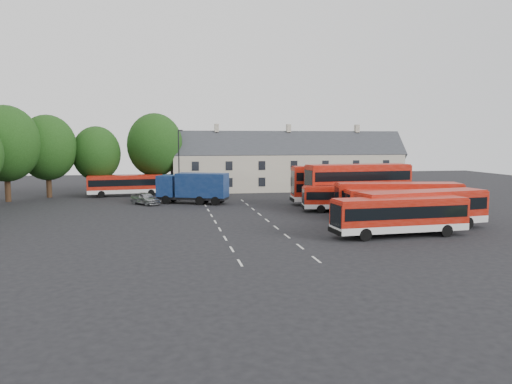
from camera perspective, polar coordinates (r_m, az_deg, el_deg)
The scene contains 15 objects.
ground at distance 45.31m, azimuth -4.43°, elevation -3.83°, with size 140.00×140.00×0.00m, color black.
lane_markings at distance 47.58m, azimuth -1.67°, elevation -3.34°, with size 5.15×33.80×0.01m.
treeline at distance 65.84m, azimuth -24.62°, elevation 4.55°, with size 29.92×32.59×12.01m.
terrace_houses at distance 76.78m, azimuth 3.71°, elevation 3.10°, with size 35.70×7.13×10.06m.
bus_row_a at distance 41.46m, azimuth 16.11°, elevation -2.36°, with size 11.14×3.22×3.11m.
bus_row_b at distance 45.05m, azimuth 18.47°, elevation -1.58°, with size 12.22×4.70×3.37m.
bus_row_c at distance 49.60m, azimuth 16.23°, elevation -1.09°, with size 10.81×3.17×3.02m.
bus_row_d at distance 51.51m, azimuth 15.93°, elevation -0.52°, with size 12.56×4.79×3.47m.
bus_row_e at distance 54.49m, azimuth 10.49°, elevation -0.50°, with size 9.96×3.56×2.75m.
bus_dd_south at distance 57.79m, azimuth 11.59°, elevation 1.01°, with size 12.25×3.78×4.94m.
bus_dd_north at distance 60.37m, azimuth 9.44°, elevation 1.07°, with size 11.36×3.35×4.60m.
bus_north at distance 70.69m, azimuth -14.64°, elevation 0.95°, with size 10.44×3.58×2.89m.
box_truck at distance 60.80m, azimuth -7.13°, elevation 0.63°, with size 8.84×5.63×3.70m.
silver_car at distance 60.98m, azimuth -12.53°, elevation -0.71°, with size 1.76×4.38×1.49m, color #96999D.
lamppost at distance 63.50m, azimuth -8.79°, elevation 3.28°, with size 0.62×0.24×8.96m.
Camera 1 is at (-4.46, -44.43, 7.72)m, focal length 35.00 mm.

